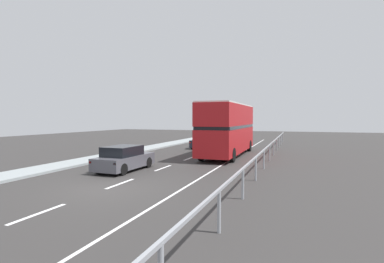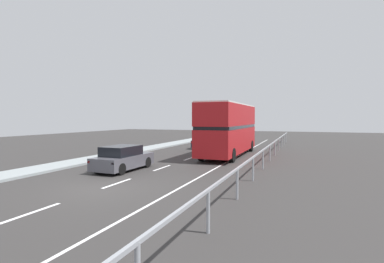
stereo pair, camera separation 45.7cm
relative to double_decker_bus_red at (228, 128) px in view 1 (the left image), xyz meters
name	(u,v)px [view 1 (the left image)]	position (x,y,z in m)	size (l,w,h in m)	color
ground_plane	(108,189)	(-2.34, -12.87, -2.30)	(75.63, 120.00, 0.10)	#32302F
near_sidewalk_kerb	(5,177)	(-8.59, -12.87, -2.18)	(2.15, 80.00, 0.14)	#8D9698
lane_paint_markings	(207,163)	(-0.46, -4.33, -2.25)	(3.24, 46.00, 0.01)	silver
bridge_side_railing	(267,150)	(3.49, -3.87, -1.29)	(0.10, 42.00, 1.19)	#92969C
double_decker_bus_red	(228,128)	(0.00, 0.00, 0.00)	(2.57, 10.27, 4.20)	#AB161A
hatchback_car_near	(124,159)	(-4.12, -8.89, -1.56)	(1.88, 4.10, 1.44)	#4C4C54
sedan_car_ahead	(205,141)	(-3.63, 5.12, -1.55)	(1.81, 4.41, 1.46)	#232A37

